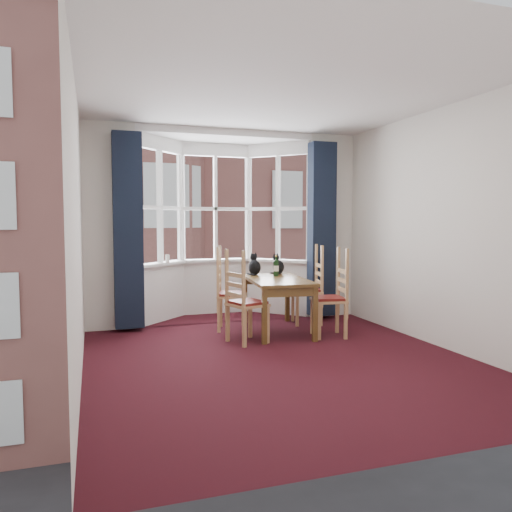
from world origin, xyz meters
name	(u,v)px	position (x,y,z in m)	size (l,w,h in m)	color
floor	(284,363)	(0.00, 0.00, 0.00)	(4.50, 4.50, 0.00)	black
ceiling	(285,90)	(0.00, 0.00, 2.80)	(4.50, 4.50, 0.00)	white
wall_left	(78,230)	(-2.00, 0.00, 1.40)	(4.50, 4.50, 0.00)	silver
wall_right	(446,228)	(2.00, 0.00, 1.40)	(4.50, 4.50, 0.00)	silver
wall_near	(421,235)	(0.00, -2.25, 1.40)	(4.00, 4.00, 0.00)	silver
wall_back_pier_left	(110,227)	(-1.65, 2.25, 1.40)	(0.70, 0.12, 2.80)	silver
wall_back_pier_right	(330,226)	(1.65, 2.25, 1.40)	(0.70, 0.12, 2.80)	silver
bay_window	(219,226)	(0.00, 2.75, 1.40)	(2.76, 0.94, 2.80)	white
curtain_left	(128,231)	(-1.42, 2.07, 1.35)	(0.38, 0.22, 2.60)	black
curtain_right	(322,230)	(1.42, 2.07, 1.35)	(0.38, 0.22, 2.60)	black
dining_table	(277,285)	(0.46, 1.41, 0.63)	(0.89, 1.45, 0.72)	brown
chair_left_near	(241,305)	(-0.19, 0.94, 0.47)	(0.51, 0.52, 0.92)	tan
chair_left_far	(226,295)	(-0.17, 1.75, 0.47)	(0.51, 0.52, 0.92)	tan
chair_right_near	(336,300)	(1.08, 0.93, 0.47)	(0.47, 0.49, 0.92)	tan
chair_right_far	(313,291)	(1.14, 1.75, 0.47)	(0.48, 0.49, 0.92)	tan
cat_left	(254,266)	(0.31, 1.94, 0.84)	(0.20, 0.26, 0.33)	black
cat_right	(278,266)	(0.68, 1.96, 0.83)	(0.19, 0.24, 0.31)	black
wine_bottle	(276,267)	(0.54, 1.68, 0.84)	(0.07, 0.07, 0.29)	black
candle_tall	(167,259)	(-0.83, 2.60, 0.93)	(0.06, 0.06, 0.11)	white
street	(121,324)	(0.00, 32.25, -6.00)	(80.00, 80.00, 0.00)	#333335
tenement_building	(145,218)	(0.00, 14.01, 1.60)	(18.40, 7.80, 15.20)	#8E5249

